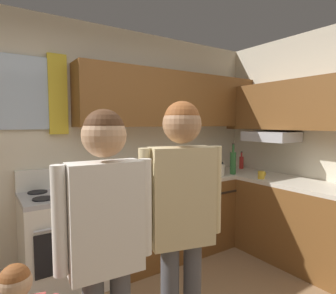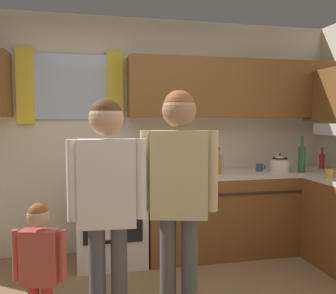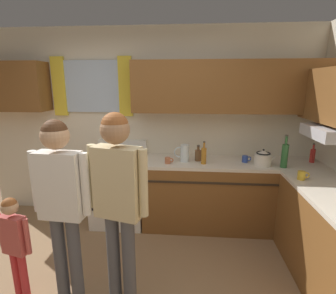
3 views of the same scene
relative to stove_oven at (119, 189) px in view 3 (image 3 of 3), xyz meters
name	(u,v)px [view 3 (image 3 of 3)]	position (x,y,z in m)	size (l,w,h in m)	color
back_wall_unit	(150,111)	(0.39, 0.28, 1.03)	(4.60, 0.42, 2.60)	beige
kitchen_counter_run	(266,212)	(1.83, -0.47, -0.02)	(2.25, 2.23, 0.90)	brown
stove_oven	(119,189)	(0.00, 0.00, 0.00)	(0.68, 0.67, 1.10)	silver
bottle_sauce_red	(313,155)	(2.49, 0.05, 0.53)	(0.06, 0.06, 0.25)	red
bottle_squat_brown	(198,155)	(1.06, 0.00, 0.51)	(0.08, 0.08, 0.21)	brown
bottle_wine_green	(285,155)	(2.06, -0.19, 0.58)	(0.08, 0.08, 0.39)	#2D6633
bottle_oil_amber	(204,155)	(1.12, -0.13, 0.54)	(0.06, 0.06, 0.29)	#B27223
mug_mustard_yellow	(302,175)	(2.11, -0.59, 0.48)	(0.12, 0.08, 0.09)	gold
mug_cobalt_blue	(245,159)	(1.65, -0.02, 0.48)	(0.11, 0.07, 0.08)	#2D479E
cup_terracotta	(168,160)	(0.68, -0.15, 0.47)	(0.11, 0.07, 0.08)	#B76642
stovetop_kettle	(263,158)	(1.83, -0.14, 0.53)	(0.27, 0.20, 0.21)	silver
water_pitcher	(184,153)	(0.88, -0.05, 0.54)	(0.19, 0.11, 0.22)	silver
adult_holding_child	(61,192)	(-0.09, -1.37, 0.55)	(0.50, 0.22, 1.61)	#4C4C51
adult_in_plaid	(118,190)	(0.38, -1.37, 0.58)	(0.50, 0.25, 1.67)	#4C4C51
small_child	(15,238)	(-0.50, -1.44, 0.15)	(0.32, 0.14, 0.98)	red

